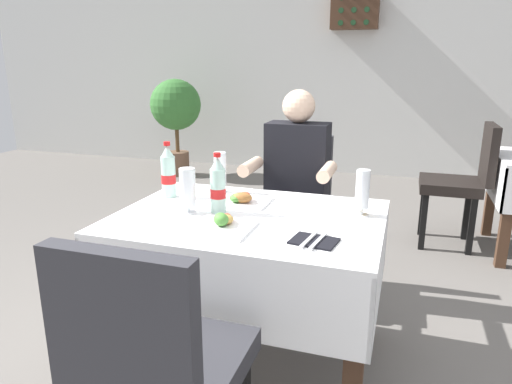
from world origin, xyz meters
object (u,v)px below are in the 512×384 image
Objects in this scene: plate_far_diner at (244,199)px; napkin_cutlery_set at (314,241)px; beer_glass_left at (362,192)px; wall_bottle_rack at (355,11)px; chair_near_camera_side at (157,363)px; chair_far_diner_seat at (292,205)px; main_dining_table at (249,251)px; cola_bottle_secondary at (168,173)px; potted_plant_corner at (176,110)px; beer_glass_right at (188,190)px; background_chair_left at (463,178)px; plate_near_camera at (223,224)px; cola_bottle_primary at (218,187)px; beer_glass_middle at (220,172)px; seated_diner_far at (295,185)px.

plate_far_diner reaches higher than napkin_cutlery_set.
beer_glass_left is 0.37× the size of wall_bottle_rack.
chair_far_diner_seat is at bearing 90.00° from chair_near_camera_side.
main_dining_table is 5.23× the size of plate_far_diner.
potted_plant_corner is (-1.68, 3.27, -0.03)m from cola_bottle_secondary.
beer_glass_right is 2.41m from background_chair_left.
chair_far_diner_seat is 1.73× the size of wall_bottle_rack.
wall_bottle_rack is (0.41, 3.96, 1.14)m from cola_bottle_secondary.
plate_near_camera is 0.35m from plate_far_diner.
cola_bottle_secondary is at bearing 162.17° from main_dining_table.
napkin_cutlery_set is (0.82, -0.38, -0.12)m from cola_bottle_secondary.
plate_near_camera is 0.89× the size of cola_bottle_primary.
beer_glass_middle is 0.22× the size of background_chair_left.
cola_bottle_primary is at bearing 117.44° from plate_near_camera.
chair_near_camera_side is 5.15m from wall_bottle_rack.
main_dining_table is 0.83m from chair_near_camera_side.
chair_far_diner_seat and background_chair_left have the same top height.
wall_bottle_rack is at bearing 89.85° from plate_far_diner.
seated_diner_far is at bearing 107.68° from napkin_cutlery_set.
potted_plant_corner is at bearing 120.39° from cola_bottle_primary.
main_dining_table is 4.05m from potted_plant_corner.
seated_diner_far is 6.13× the size of beer_glass_right.
cola_bottle_secondary is at bearing 179.68° from beer_glass_left.
chair_near_camera_side is at bearing -79.95° from cola_bottle_primary.
seated_diner_far reaches higher than main_dining_table.
seated_diner_far is at bearing -70.94° from chair_far_diner_seat.
beer_glass_middle is 0.34m from cola_bottle_primary.
chair_near_camera_side is at bearing -119.56° from napkin_cutlery_set.
beer_glass_left reaches higher than plate_near_camera.
cola_bottle_primary is (-0.15, -0.83, 0.31)m from chair_far_diner_seat.
wall_bottle_rack reaches higher than napkin_cutlery_set.
plate_far_diner is at bearing 68.09° from cola_bottle_primary.
cola_bottle_primary reaches higher than main_dining_table.
beer_glass_right is at bearing -132.08° from plate_far_diner.
background_chair_left reaches higher than main_dining_table.
potted_plant_corner is (-2.11, 3.62, 0.07)m from plate_near_camera.
beer_glass_middle is (-0.74, 0.17, -0.00)m from beer_glass_left.
cola_bottle_secondary is 4.14m from wall_bottle_rack.
beer_glass_left is at bearing -0.32° from cola_bottle_secondary.
chair_near_camera_side is 4.72× the size of beer_glass_right.
main_dining_table is at bearing 146.04° from napkin_cutlery_set.
chair_far_diner_seat is (0.00, 0.83, -0.02)m from main_dining_table.
wall_bottle_rack is (0.20, 4.17, 1.15)m from beer_glass_right.
plate_far_diner is 0.57m from napkin_cutlery_set.
chair_far_diner_seat is 0.71m from plate_far_diner.
beer_glass_left is 4.20m from potted_plant_corner.
chair_far_diner_seat is 4.97× the size of napkin_cutlery_set.
plate_far_diner is (-0.08, 0.98, 0.22)m from chair_near_camera_side.
chair_near_camera_side is 1.55m from seated_diner_far.
chair_far_diner_seat reaches higher than beer_glass_middle.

